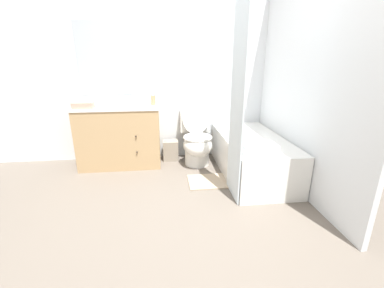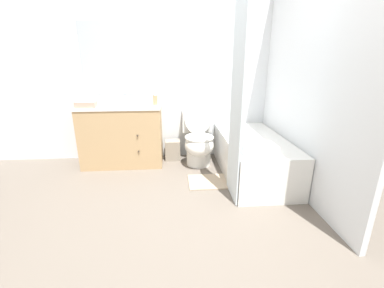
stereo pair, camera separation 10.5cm
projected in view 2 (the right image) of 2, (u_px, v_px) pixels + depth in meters
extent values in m
plane|color=#6B6056|center=(183.00, 224.00, 2.30)|extent=(14.00, 14.00, 0.00)
cube|color=silver|center=(176.00, 71.00, 3.58)|extent=(8.00, 0.05, 2.50)
cube|color=#B2BCC6|center=(119.00, 59.00, 3.45)|extent=(1.01, 0.01, 0.93)
cube|color=silver|center=(298.00, 74.00, 2.83)|extent=(0.05, 2.75, 2.50)
cube|color=tan|center=(123.00, 136.00, 3.53)|extent=(1.07, 0.51, 0.80)
cube|color=white|center=(120.00, 106.00, 3.40)|extent=(1.09, 0.53, 0.03)
cylinder|color=white|center=(120.00, 109.00, 3.41)|extent=(0.28, 0.28, 0.10)
sphere|color=#382D23|center=(137.00, 136.00, 3.27)|extent=(0.02, 0.02, 0.02)
sphere|color=#382D23|center=(139.00, 151.00, 3.34)|extent=(0.02, 0.02, 0.02)
cylinder|color=silver|center=(122.00, 102.00, 3.56)|extent=(0.04, 0.04, 0.04)
cylinder|color=silver|center=(121.00, 97.00, 3.50)|extent=(0.02, 0.11, 0.09)
cylinder|color=silver|center=(118.00, 101.00, 3.55)|extent=(0.03, 0.03, 0.04)
cylinder|color=silver|center=(126.00, 101.00, 3.56)|extent=(0.03, 0.03, 0.04)
cylinder|color=white|center=(199.00, 157.00, 3.58)|extent=(0.34, 0.34, 0.23)
ellipsoid|color=white|center=(199.00, 145.00, 3.47)|extent=(0.39, 0.47, 0.30)
torus|color=white|center=(199.00, 137.00, 3.43)|extent=(0.39, 0.39, 0.04)
cube|color=white|center=(197.00, 121.00, 3.69)|extent=(0.42, 0.18, 0.31)
ellipsoid|color=white|center=(198.00, 118.00, 3.57)|extent=(0.37, 0.14, 0.44)
cube|color=white|center=(253.00, 156.00, 3.23)|extent=(0.73, 1.51, 0.49)
cube|color=#A8ADAE|center=(254.00, 138.00, 3.16)|extent=(0.61, 1.39, 0.01)
cube|color=silver|center=(236.00, 107.00, 2.49)|extent=(0.01, 0.44, 1.93)
cube|color=gray|center=(173.00, 150.00, 3.75)|extent=(0.22, 0.18, 0.29)
cube|color=silver|center=(135.00, 101.00, 3.45)|extent=(0.12, 0.12, 0.09)
ellipsoid|color=white|center=(135.00, 97.00, 3.43)|extent=(0.06, 0.04, 0.03)
cylinder|color=tan|center=(155.00, 100.00, 3.40)|extent=(0.07, 0.07, 0.13)
cylinder|color=silver|center=(155.00, 94.00, 3.38)|extent=(0.04, 0.04, 0.03)
cube|color=tan|center=(86.00, 105.00, 3.21)|extent=(0.24, 0.15, 0.08)
cube|color=white|center=(258.00, 149.00, 2.63)|extent=(0.35, 0.23, 0.09)
cube|color=tan|center=(208.00, 182.00, 3.09)|extent=(0.48, 0.40, 0.02)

